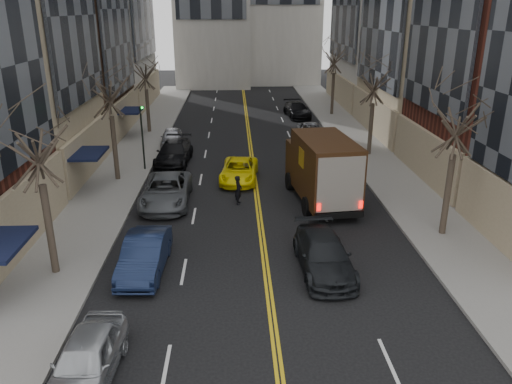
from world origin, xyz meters
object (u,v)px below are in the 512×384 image
Objects in this scene: ups_truck at (322,170)px; observer_sedan at (324,255)px; pedestrian at (238,190)px; taxi at (239,170)px.

ups_truck is 1.41× the size of observer_sedan.
ups_truck is 4.37× the size of pedestrian.
taxi is (-4.60, 3.96, -1.27)m from ups_truck.
taxi is at bearing 103.63° from observer_sedan.
observer_sedan is at bearing -105.21° from ups_truck.
ups_truck is 1.51× the size of taxi.
ups_truck is at bearing -79.71° from pedestrian.
taxi is at bearing 132.61° from ups_truck.
taxi is at bearing 7.53° from pedestrian.
ups_truck is 6.20m from taxi.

